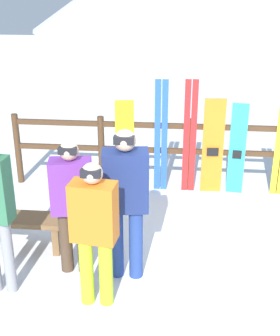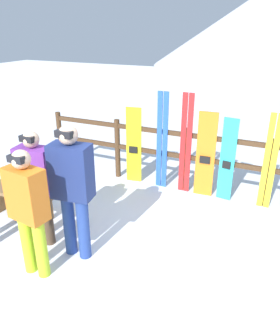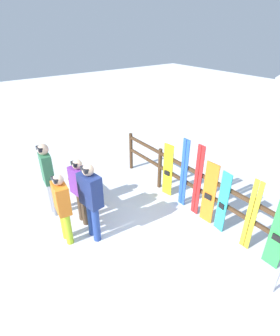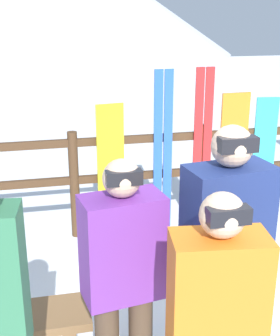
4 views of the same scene
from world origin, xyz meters
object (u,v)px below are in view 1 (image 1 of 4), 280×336
object	(u,v)px
ski_pair_red	(190,137)
snowboard_cyan	(237,150)
bench	(23,226)
person_purple	(72,200)
snowboard_orange	(213,147)
ski_pair_blue	(161,137)
person_navy	(126,196)
snowboard_yellow	(125,146)
person_orange	(94,227)

from	to	relation	value
ski_pair_red	snowboard_cyan	bearing A→B (deg)	-0.28
bench	person_purple	world-z (taller)	person_purple
ski_pair_red	snowboard_orange	world-z (taller)	ski_pair_red
person_purple	ski_pair_blue	size ratio (longest dim) A/B	0.90
person_navy	snowboard_cyan	size ratio (longest dim) A/B	1.22
person_navy	ski_pair_red	distance (m)	2.38
snowboard_yellow	snowboard_cyan	xyz separation A→B (m)	(1.69, -0.00, -0.00)
person_orange	ski_pair_blue	xyz separation A→B (m)	(0.49, 2.77, -0.03)
person_navy	person_purple	world-z (taller)	person_navy
snowboard_yellow	ski_pair_blue	distance (m)	0.57
person_purple	ski_pair_red	bearing A→B (deg)	60.50
person_orange	snowboard_cyan	bearing A→B (deg)	59.36
bench	person_navy	size ratio (longest dim) A/B	0.67
snowboard_cyan	ski_pair_red	bearing A→B (deg)	179.72
person_orange	snowboard_yellow	size ratio (longest dim) A/B	1.10
person_orange	snowboard_yellow	xyz separation A→B (m)	(-0.05, 2.77, -0.19)
ski_pair_blue	ski_pair_red	xyz separation A→B (m)	(0.43, 0.00, 0.01)
bench	person_purple	size ratio (longest dim) A/B	0.74
person_purple	snowboard_orange	distance (m)	2.76
person_orange	person_purple	distance (m)	0.63
person_purple	ski_pair_blue	world-z (taller)	ski_pair_blue
bench	person_purple	distance (m)	1.02
person_navy	person_purple	bearing A→B (deg)	176.40
ski_pair_red	snowboard_cyan	distance (m)	0.73
person_orange	ski_pair_red	world-z (taller)	ski_pair_red
bench	person_purple	xyz separation A→B (m)	(0.73, -0.39, 0.58)
person_purple	snowboard_cyan	xyz separation A→B (m)	(1.98, 2.24, -0.20)
snowboard_cyan	ski_pair_blue	bearing A→B (deg)	179.83
person_navy	ski_pair_blue	distance (m)	2.29
person_navy	snowboard_cyan	distance (m)	2.68
person_navy	ski_pair_red	world-z (taller)	ski_pair_red
person_orange	snowboard_cyan	size ratio (longest dim) A/B	1.11
bench	ski_pair_blue	world-z (taller)	ski_pair_blue
person_orange	ski_pair_red	bearing A→B (deg)	71.52
person_navy	ski_pair_blue	size ratio (longest dim) A/B	0.99
person_navy	ski_pair_blue	xyz separation A→B (m)	(0.25, 2.28, -0.13)
bench	snowboard_orange	world-z (taller)	snowboard_orange
person_orange	person_purple	world-z (taller)	person_purple
snowboard_orange	snowboard_cyan	xyz separation A→B (m)	(0.36, -0.00, -0.03)
snowboard_yellow	ski_pair_blue	size ratio (longest dim) A/B	0.82
person_navy	snowboard_cyan	world-z (taller)	person_navy
ski_pair_blue	ski_pair_red	bearing A→B (deg)	0.00
snowboard_orange	snowboard_cyan	distance (m)	0.36
person_purple	snowboard_cyan	bearing A→B (deg)	48.48
bench	snowboard_cyan	size ratio (longest dim) A/B	0.82
snowboard_orange	snowboard_cyan	size ratio (longest dim) A/B	1.04
person_orange	ski_pair_blue	world-z (taller)	ski_pair_blue
bench	snowboard_yellow	distance (m)	2.15
person_navy	ski_pair_red	size ratio (longest dim) A/B	0.99
person_orange	snowboard_orange	xyz separation A→B (m)	(1.28, 2.77, -0.17)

